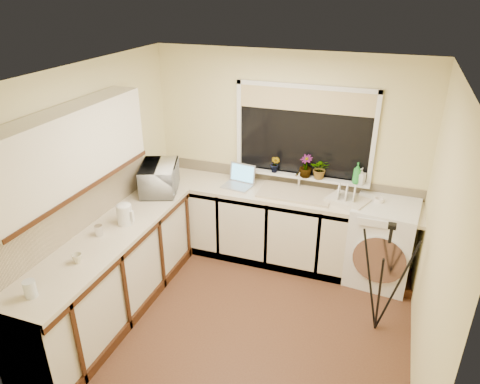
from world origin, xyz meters
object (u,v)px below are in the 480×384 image
Objects in this scene: kettle at (125,215)px; cup_left at (77,258)px; laptop at (240,180)px; soap_bottle_green at (357,173)px; glass_jug at (30,289)px; plant_c at (306,166)px; washing_machine at (381,242)px; microwave at (160,178)px; plant_d at (320,169)px; dish_rack at (348,201)px; plant_b at (275,164)px; cup_back at (379,202)px; soap_bottle_clear at (361,176)px; tripod at (383,279)px; steel_jar at (99,230)px.

kettle is 2.25× the size of cup_left.
soap_bottle_green reaches higher than laptop.
plant_c is (1.57, 2.66, 0.21)m from glass_jug.
laptop reaches higher than washing_machine.
kettle is at bearing -112.91° from laptop.
plant_d reaches higher than microwave.
dish_rack is at bearing -100.55° from microwave.
plant_b reaches higher than dish_rack.
glass_jug is 1.31× the size of cup_back.
soap_bottle_clear reaches higher than laptop.
soap_bottle_clear reaches higher than dish_rack.
cup_left is at bearing -136.17° from washing_machine.
tripod is at bearing -52.47° from plant_d.
tripod is 2.77m from cup_left.
dish_rack is 2.99× the size of glass_jug.
washing_machine is 3.55m from glass_jug.
plant_c is (-0.94, 0.21, 0.71)m from washing_machine.
washing_machine is at bearing 26.41° from kettle.
soap_bottle_green is at bearing -0.19° from plant_d.
tripod is at bearing -39.83° from dish_rack.
washing_machine is 1.62× the size of microwave.
glass_jug is at bearing -123.14° from plant_d.
laptop is 0.31× the size of tripod.
soap_bottle_green is 2.29× the size of cup_back.
washing_machine is at bearing 30.31° from steel_jar.
steel_jar is 0.18× the size of microwave.
microwave is 2.38× the size of soap_bottle_green.
cup_back is (2.42, 0.46, -0.12)m from microwave.
soap_bottle_clear is (0.10, 0.25, 0.21)m from dish_rack.
plant_d is 2.26× the size of cup_back.
plant_c reaches higher than laptop.
dish_rack is 0.50m from plant_d.
soap_bottle_green is (2.10, 1.44, 0.17)m from kettle.
steel_jar is 0.46m from cup_left.
laptop is 0.63× the size of microwave.
kettle is 2.55m from soap_bottle_green.
laptop is 2.00m from tripod.
kettle reaches higher than glass_jug.
microwave is at bearing -152.47° from plant_b.
kettle is at bearing -146.08° from soap_bottle_clear.
laptop is 1.50× the size of soap_bottle_green.
cup_left is at bearing 179.72° from tripod.
kettle is at bearing 162.39° from microwave.
cup_left is at bearing -134.83° from soap_bottle_clear.
tripod is 1.48m from plant_d.
tripod is at bearing -68.77° from soap_bottle_green.
cup_back is (0.23, -0.17, -0.20)m from soap_bottle_clear.
glass_jug is at bearing -171.85° from tripod.
steel_jar is 2.84m from soap_bottle_clear.
laptop is at bearing -162.00° from dish_rack.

